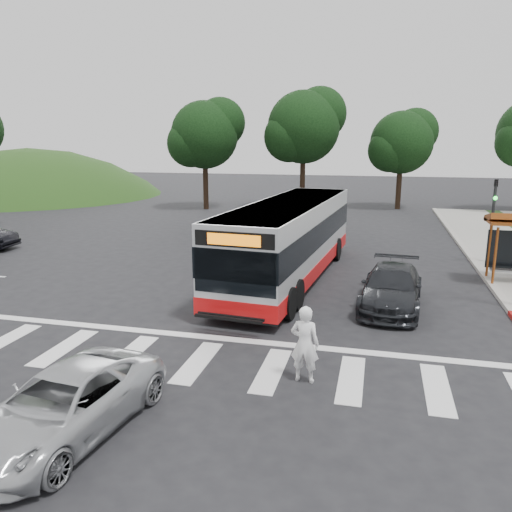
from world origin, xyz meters
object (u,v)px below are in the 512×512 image
(pedestrian, at_px, (305,344))
(dark_sedan, at_px, (392,287))
(transit_bus, at_px, (289,241))
(silver_suv_south, at_px, (64,404))

(pedestrian, bearing_deg, dark_sedan, -104.14)
(transit_bus, relative_size, dark_sedan, 2.58)
(transit_bus, height_order, dark_sedan, transit_bus)
(pedestrian, relative_size, silver_suv_south, 0.41)
(pedestrian, bearing_deg, transit_bus, -72.85)
(dark_sedan, distance_m, silver_suv_south, 11.58)
(transit_bus, bearing_deg, pedestrian, -72.46)
(pedestrian, distance_m, silver_suv_south, 5.45)
(transit_bus, relative_size, pedestrian, 6.59)
(dark_sedan, bearing_deg, silver_suv_south, -118.72)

